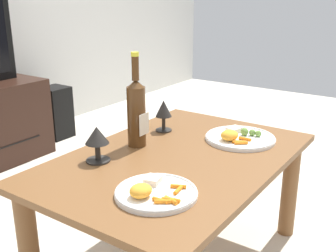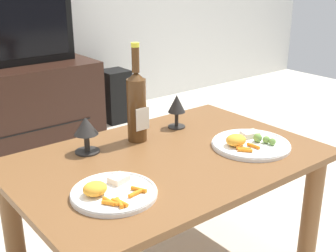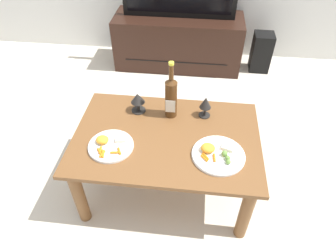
% 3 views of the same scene
% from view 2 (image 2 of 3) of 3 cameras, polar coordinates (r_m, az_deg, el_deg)
% --- Properties ---
extents(dining_table, '(1.07, 0.72, 0.47)m').
position_cam_2_polar(dining_table, '(1.57, -0.05, -6.81)').
color(dining_table, brown).
rests_on(dining_table, ground_plane).
extents(tv_stand, '(1.25, 0.46, 0.51)m').
position_cam_2_polar(tv_stand, '(2.93, -20.98, 2.03)').
color(tv_stand, black).
rests_on(tv_stand, ground_plane).
extents(floor_speaker, '(0.19, 0.19, 0.38)m').
position_cam_2_polar(floor_speaker, '(3.27, -6.85, 3.90)').
color(floor_speaker, black).
rests_on(floor_speaker, ground_plane).
extents(wine_bottle, '(0.07, 0.07, 0.37)m').
position_cam_2_polar(wine_bottle, '(1.63, -4.09, 2.89)').
color(wine_bottle, '#4C2D14').
rests_on(wine_bottle, dining_table).
extents(goblet_left, '(0.09, 0.09, 0.13)m').
position_cam_2_polar(goblet_left, '(1.56, -10.59, -0.36)').
color(goblet_left, black).
rests_on(goblet_left, dining_table).
extents(goblet_right, '(0.07, 0.07, 0.14)m').
position_cam_2_polar(goblet_right, '(1.78, 1.13, 2.64)').
color(goblet_right, black).
rests_on(goblet_right, dining_table).
extents(dinner_plate_left, '(0.25, 0.25, 0.05)m').
position_cam_2_polar(dinner_plate_left, '(1.29, -7.24, -8.49)').
color(dinner_plate_left, white).
rests_on(dinner_plate_left, dining_table).
extents(dinner_plate_right, '(0.29, 0.29, 0.05)m').
position_cam_2_polar(dinner_plate_right, '(1.64, 10.53, -2.22)').
color(dinner_plate_right, white).
rests_on(dinner_plate_right, dining_table).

